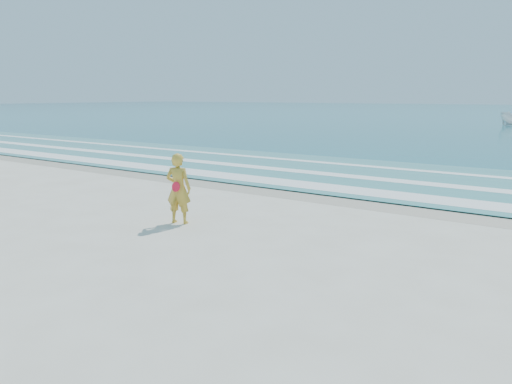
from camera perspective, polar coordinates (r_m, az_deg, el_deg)
The scene contains 7 objects.
ground at distance 9.97m, azimuth -12.50°, elevation -9.40°, with size 400.00×400.00×0.00m, color silver.
wet_sand at distance 17.13m, azimuth 10.08°, elevation -0.72°, with size 400.00×2.40×0.00m, color #B2A893.
shallow at distance 21.70m, azimuth 15.64°, elevation 1.61°, with size 400.00×10.00×0.01m, color #59B7AD.
foam_near at distance 18.29m, azimuth 11.80°, elevation 0.12°, with size 400.00×1.40×0.01m, color white.
foam_mid at distance 20.95m, azimuth 14.92°, elevation 1.34°, with size 400.00×0.90×0.01m, color white.
foam_far at distance 24.05m, azimuth 17.62°, elevation 2.40°, with size 400.00×0.60×0.01m, color white.
woman at distance 13.60m, azimuth -8.85°, elevation 0.40°, with size 0.81×0.66×1.92m.
Camera 1 is at (6.94, -6.28, 3.43)m, focal length 35.00 mm.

